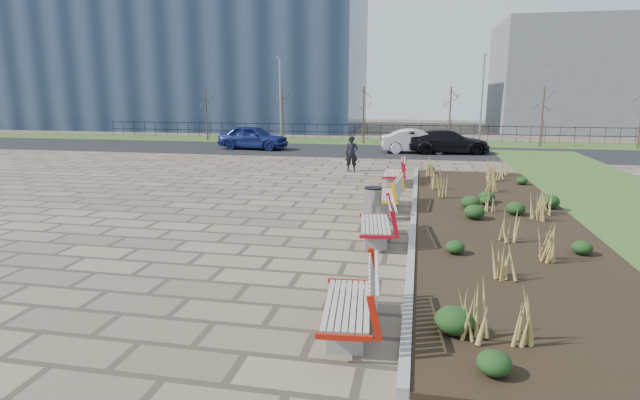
% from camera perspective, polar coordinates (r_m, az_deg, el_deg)
% --- Properties ---
extents(ground, '(120.00, 120.00, 0.00)m').
position_cam_1_polar(ground, '(10.96, -10.91, -7.56)').
color(ground, '#786553').
rests_on(ground, ground).
extents(planting_bed, '(4.50, 18.00, 0.10)m').
position_cam_1_polar(planting_bed, '(15.14, 19.49, -2.31)').
color(planting_bed, black).
rests_on(planting_bed, ground).
extents(planting_curb, '(0.16, 18.00, 0.15)m').
position_cam_1_polar(planting_curb, '(14.97, 10.65, -1.88)').
color(planting_curb, gray).
rests_on(planting_curb, ground).
extents(grass_verge_far, '(80.00, 5.00, 0.04)m').
position_cam_1_polar(grass_verge_far, '(37.92, 5.18, 6.67)').
color(grass_verge_far, '#33511E').
rests_on(grass_verge_far, ground).
extents(road, '(80.00, 7.00, 0.02)m').
position_cam_1_polar(road, '(31.99, 4.02, 5.64)').
color(road, black).
rests_on(road, ground).
extents(bench_a, '(1.10, 2.18, 1.00)m').
position_cam_1_polar(bench_a, '(7.90, 3.15, -11.46)').
color(bench_a, '#AD190B').
rests_on(bench_a, ground).
extents(bench_b, '(1.14, 2.19, 1.00)m').
position_cam_1_polar(bench_b, '(12.50, 6.33, -2.54)').
color(bench_b, '#AE0B1C').
rests_on(bench_b, ground).
extents(bench_c, '(1.05, 2.16, 1.00)m').
position_cam_1_polar(bench_c, '(16.08, 7.49, 0.76)').
color(bench_c, '#FFB60D').
rests_on(bench_c, ground).
extents(bench_d, '(0.97, 2.13, 1.00)m').
position_cam_1_polar(bench_d, '(20.51, 8.35, 3.22)').
color(bench_d, red).
rests_on(bench_d, ground).
extents(litter_bin, '(0.50, 0.50, 0.96)m').
position_cam_1_polar(litter_bin, '(14.55, 6.08, -0.49)').
color(litter_bin, '#B2B2B7').
rests_on(litter_bin, ground).
extents(pedestrian, '(0.66, 0.49, 1.66)m').
position_cam_1_polar(pedestrian, '(23.57, 3.63, 5.29)').
color(pedestrian, black).
rests_on(pedestrian, ground).
extents(car_blue, '(4.69, 2.28, 1.54)m').
position_cam_1_polar(car_blue, '(32.95, -7.64, 7.12)').
color(car_blue, navy).
rests_on(car_blue, road).
extents(car_silver, '(4.46, 1.91, 1.43)m').
position_cam_1_polar(car_silver, '(31.17, 11.06, 6.61)').
color(car_silver, '#B4B6BC').
rests_on(car_silver, road).
extents(car_black, '(5.17, 2.68, 1.43)m').
position_cam_1_polar(car_black, '(31.38, 14.40, 6.50)').
color(car_black, black).
rests_on(car_black, road).
extents(tree_a, '(1.40, 1.40, 4.00)m').
position_cam_1_polar(tree_a, '(39.45, -12.86, 9.57)').
color(tree_a, '#4C3D2D').
rests_on(tree_a, grass_verge_far).
extents(tree_b, '(1.40, 1.40, 4.00)m').
position_cam_1_polar(tree_b, '(37.42, -4.32, 9.71)').
color(tree_b, '#4C3D2D').
rests_on(tree_b, grass_verge_far).
extents(tree_c, '(1.40, 1.40, 4.00)m').
position_cam_1_polar(tree_c, '(36.28, 4.99, 9.62)').
color(tree_c, '#4C3D2D').
rests_on(tree_c, grass_verge_far).
extents(tree_d, '(1.40, 1.40, 4.00)m').
position_cam_1_polar(tree_d, '(36.12, 14.61, 9.27)').
color(tree_d, '#4C3D2D').
rests_on(tree_d, grass_verge_far).
extents(tree_e, '(1.40, 1.40, 4.00)m').
position_cam_1_polar(tree_e, '(36.94, 24.04, 8.67)').
color(tree_e, '#4C3D2D').
rests_on(tree_e, grass_verge_far).
extents(lamp_west, '(0.24, 0.60, 6.00)m').
position_cam_1_polar(lamp_west, '(36.91, -4.55, 11.22)').
color(lamp_west, gray).
rests_on(lamp_west, grass_verge_far).
extents(lamp_east, '(0.24, 0.60, 6.00)m').
position_cam_1_polar(lamp_east, '(35.76, 18.00, 10.65)').
color(lamp_east, gray).
rests_on(lamp_east, grass_verge_far).
extents(railing_fence, '(44.00, 0.10, 1.20)m').
position_cam_1_polar(railing_fence, '(39.35, 5.44, 7.77)').
color(railing_fence, black).
rests_on(railing_fence, grass_verge_far).
extents(building_glass, '(40.00, 14.00, 15.00)m').
position_cam_1_polar(building_glass, '(56.06, -17.06, 15.64)').
color(building_glass, '#192338').
rests_on(building_glass, ground).
extents(building_grey, '(18.00, 12.00, 10.00)m').
position_cam_1_polar(building_grey, '(53.97, 29.21, 12.14)').
color(building_grey, slate).
rests_on(building_grey, ground).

